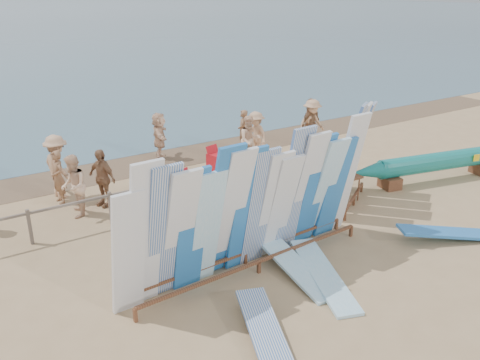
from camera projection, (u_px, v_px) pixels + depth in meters
ground at (239, 250)px, 11.99m from camera, size 160.00×160.00×0.00m
wet_sand_strip at (125, 165)px, 17.60m from camera, size 40.00×2.60×0.01m
fence at (180, 186)px, 14.10m from camera, size 12.08×0.08×0.90m
main_surfboard_rack at (253, 210)px, 10.72m from camera, size 6.31×1.13×3.14m
side_surfboard_rack at (349, 159)px, 14.03m from camera, size 2.64×2.06×3.00m
outrigger_canoe at (439, 163)px, 16.01m from camera, size 6.59×1.98×0.94m
vendor_table at (343, 188)px, 14.58m from camera, size 0.92×0.65×1.20m
flat_board_d at (451, 240)px, 12.45m from camera, size 2.65×1.71×0.39m
flat_board_a at (291, 271)px, 11.10m from camera, size 0.76×2.72×0.41m
flat_board_b at (323, 280)px, 10.76m from camera, size 1.42×2.73×0.28m
flat_board_e at (268, 348)px, 8.75m from camera, size 1.46×2.72×0.34m
beach_chair_left at (162, 195)px, 14.47m from camera, size 0.56×0.58×0.81m
beach_chair_right at (187, 189)px, 14.93m from camera, size 0.64×0.65×0.80m
stroller at (219, 166)px, 16.24m from camera, size 0.71×0.88×1.06m
beachgoer_10 at (311, 123)px, 19.28m from camera, size 1.20×0.78×1.88m
beachgoer_3 at (58, 166)px, 14.68m from camera, size 0.72×1.28×1.87m
beachgoer_extra_0 at (312, 124)px, 19.17m from camera, size 1.23×0.57×1.87m
beachgoer_4 at (102, 178)px, 14.11m from camera, size 0.77×1.06×1.66m
beachgoer_5 at (159, 136)px, 17.97m from camera, size 1.11×1.63×1.68m
beachgoer_2 at (74, 186)px, 13.47m from camera, size 0.62×0.91×1.70m
beachgoer_9 at (256, 135)px, 18.13m from camera, size 0.50×1.10×1.68m
beachgoer_1 at (58, 177)px, 14.33m from camera, size 0.37×0.60×1.55m
beachgoer_7 at (243, 130)px, 18.89m from camera, size 0.59×0.64×1.55m
beachgoer_8 at (250, 140)px, 17.42m from camera, size 0.89×0.55×1.71m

